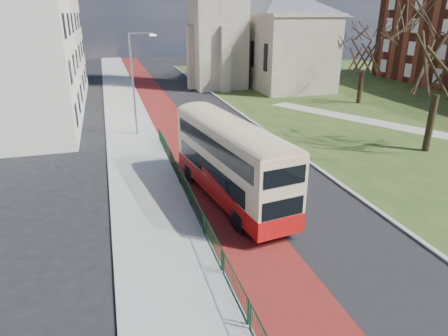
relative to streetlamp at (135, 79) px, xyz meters
name	(u,v)px	position (x,y,z in m)	size (l,w,h in m)	color
ground	(272,236)	(4.35, -18.00, -4.59)	(160.00, 160.00, 0.00)	black
road_carriageway	(202,124)	(5.85, 2.00, -4.59)	(9.00, 120.00, 0.01)	black
bus_lane	(173,126)	(3.15, 2.00, -4.59)	(3.40, 120.00, 0.01)	#591414
pavement_west	(129,129)	(-0.65, 2.00, -4.53)	(4.00, 120.00, 0.12)	gray
kerb_west	(153,127)	(1.35, 2.00, -4.53)	(0.25, 120.00, 0.13)	#999993
kerb_east	(243,115)	(10.45, 4.00, -4.53)	(0.25, 80.00, 0.13)	#999993
grass_green	(411,103)	(30.35, 4.00, -4.57)	(40.00, 80.00, 0.04)	#2A4217
pedestrian_railing	(190,197)	(1.40, -14.00, -4.04)	(0.07, 24.00, 1.12)	#0D3922
street_block_near	(5,53)	(-9.65, 4.00, 1.92)	(10.30, 14.30, 13.00)	silver
street_block_far	(35,47)	(-9.65, 20.00, 1.17)	(10.30, 16.30, 11.50)	#BAB09E
streetlamp	(135,79)	(0.00, 0.00, 0.00)	(2.13, 0.18, 8.00)	gray
bus	(231,158)	(3.63, -13.87, -2.17)	(3.81, 10.39, 4.24)	#AA100F
winter_tree_near	(445,46)	(19.81, -10.05, 2.82)	(8.61, 8.61, 10.64)	#2D2316
winter_tree_far	(365,46)	(24.74, 5.78, 1.55)	(7.23, 7.23, 8.81)	black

